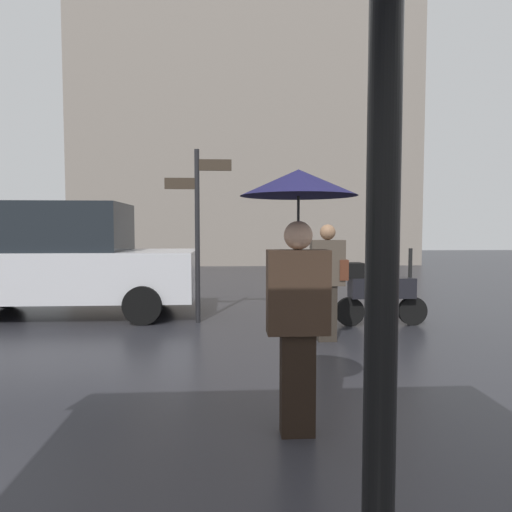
{
  "coord_description": "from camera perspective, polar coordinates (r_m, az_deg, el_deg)",
  "views": [
    {
      "loc": [
        -0.77,
        -2.04,
        1.54
      ],
      "look_at": [
        -0.42,
        3.89,
        1.18
      ],
      "focal_mm": 31.55,
      "sensor_mm": 36.0,
      "label": 1
    }
  ],
  "objects": [
    {
      "name": "parked_car_left",
      "position": [
        8.66,
        -23.23,
        -0.44
      ],
      "size": [
        4.5,
        1.9,
        2.0
      ],
      "rotation": [
        0.0,
        0.0,
        2.96
      ],
      "color": "silver",
      "rests_on": "ground"
    },
    {
      "name": "pedestrian_with_bag",
      "position": [
        6.22,
        9.16,
        -2.42
      ],
      "size": [
        0.5,
        0.24,
        1.6
      ],
      "rotation": [
        0.0,
        0.0,
        5.3
      ],
      "color": "#2A241E",
      "rests_on": "ground"
    },
    {
      "name": "parked_scooter",
      "position": [
        7.42,
        15.28,
        -4.29
      ],
      "size": [
        1.48,
        0.32,
        1.23
      ],
      "rotation": [
        0.0,
        0.0,
        0.28
      ],
      "color": "black",
      "rests_on": "ground"
    },
    {
      "name": "pedestrian_with_umbrella",
      "position": [
        3.3,
        5.37,
        2.31
      ],
      "size": [
        0.86,
        0.86,
        1.97
      ],
      "rotation": [
        0.0,
        0.0,
        6.02
      ],
      "color": "black",
      "rests_on": "ground"
    },
    {
      "name": "street_signpost",
      "position": [
        7.39,
        -7.41,
        4.8
      ],
      "size": [
        1.08,
        0.08,
        2.83
      ],
      "color": "black",
      "rests_on": "ground"
    },
    {
      "name": "building_block",
      "position": [
        20.95,
        -1.13,
        22.16
      ],
      "size": [
        14.76,
        2.42,
        16.54
      ],
      "primitive_type": "cube",
      "color": "gray",
      "rests_on": "ground"
    }
  ]
}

